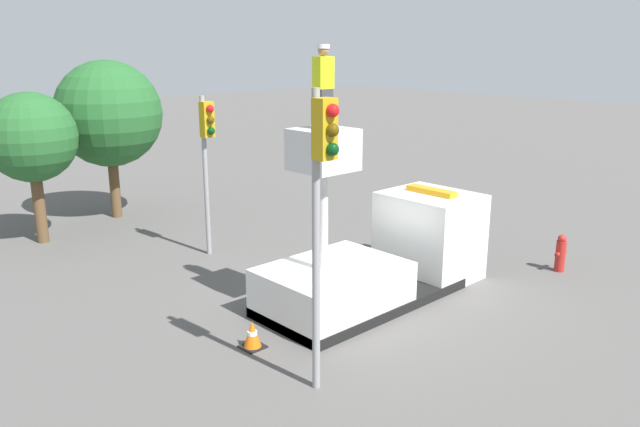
% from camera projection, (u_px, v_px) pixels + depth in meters
% --- Properties ---
extents(ground_plane, '(120.00, 120.00, 0.00)m').
position_uv_depth(ground_plane, '(362.00, 301.00, 15.30)').
color(ground_plane, '#565451').
extents(bucket_truck, '(6.25, 2.43, 4.35)m').
position_uv_depth(bucket_truck, '(383.00, 257.00, 15.53)').
color(bucket_truck, black).
rests_on(bucket_truck, ground).
extents(worker, '(0.40, 0.26, 1.75)m').
position_uv_depth(worker, '(323.00, 87.00, 13.07)').
color(worker, '#38383D').
rests_on(worker, bucket_truck).
extents(traffic_light_pole, '(0.34, 0.57, 5.42)m').
position_uv_depth(traffic_light_pole, '(322.00, 185.00, 10.37)').
color(traffic_light_pole, gray).
rests_on(traffic_light_pole, ground).
extents(traffic_light_across, '(0.34, 0.57, 4.70)m').
position_uv_depth(traffic_light_across, '(207.00, 144.00, 17.83)').
color(traffic_light_across, gray).
rests_on(traffic_light_across, ground).
extents(fire_hydrant, '(0.51, 0.27, 1.06)m').
position_uv_depth(fire_hydrant, '(561.00, 253.00, 17.22)').
color(fire_hydrant, '#B2231E').
rests_on(fire_hydrant, ground).
extents(traffic_cone_rear, '(0.47, 0.47, 0.59)m').
position_uv_depth(traffic_cone_rear, '(252.00, 335.00, 12.89)').
color(traffic_cone_rear, black).
rests_on(traffic_cone_rear, ground).
extents(tree_left_bg, '(2.76, 2.76, 4.74)m').
position_uv_depth(tree_left_bg, '(31.00, 138.00, 19.06)').
color(tree_left_bg, brown).
rests_on(tree_left_bg, ground).
extents(tree_right_bg, '(3.72, 3.72, 5.61)m').
position_uv_depth(tree_right_bg, '(108.00, 114.00, 21.90)').
color(tree_right_bg, brown).
rests_on(tree_right_bg, ground).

